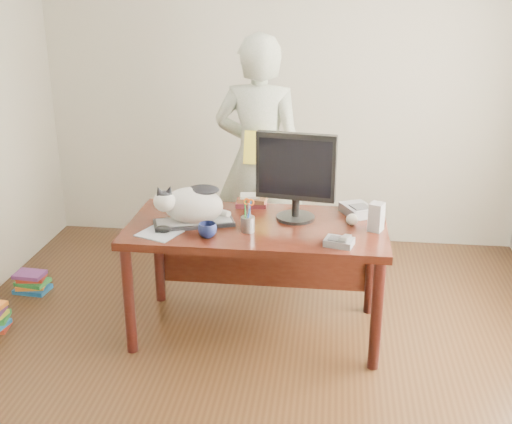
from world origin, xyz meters
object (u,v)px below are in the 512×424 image
at_px(monitor, 296,172).
at_px(person, 259,159).
at_px(mouse, 163,229).
at_px(speaker, 376,217).
at_px(phone, 340,241).
at_px(calculator, 357,210).
at_px(desk, 258,241).
at_px(keyboard, 194,222).
at_px(book_stack, 252,201).
at_px(baseball, 352,219).
at_px(coffee_mug, 207,230).
at_px(pen_cup, 248,222).
at_px(book_pile_b, 32,282).
at_px(cat, 191,204).

height_order(monitor, person, person).
bearing_deg(mouse, speaker, 30.04).
height_order(phone, calculator, phone).
xyz_separation_m(monitor, mouse, (-0.77, -0.31, -0.29)).
bearing_deg(desk, speaker, -7.06).
relative_size(keyboard, book_stack, 2.48).
bearing_deg(keyboard, baseball, -12.86).
bearing_deg(coffee_mug, book_stack, 72.14).
xyz_separation_m(phone, person, (-0.60, 1.16, 0.14)).
bearing_deg(monitor, mouse, -149.45).
xyz_separation_m(pen_cup, book_pile_b, (-1.68, 0.47, -0.74)).
relative_size(monitor, mouse, 4.65).
xyz_separation_m(keyboard, book_pile_b, (-1.33, 0.40, -0.69)).
bearing_deg(cat, book_pile_b, 143.11).
relative_size(phone, calculator, 0.68).
bearing_deg(mouse, pen_cup, 30.84).
height_order(pen_cup, person, person).
relative_size(cat, book_pile_b, 1.80).
bearing_deg(coffee_mug, desk, 50.24).
relative_size(pen_cup, book_pile_b, 0.82).
height_order(desk, mouse, mouse).
bearing_deg(book_stack, book_pile_b, 179.17).
distance_m(person, book_pile_b, 1.91).
bearing_deg(monitor, keyboard, -157.02).
xyz_separation_m(desk, person, (-0.09, 0.82, 0.32)).
bearing_deg(monitor, person, 120.60).
height_order(monitor, phone, monitor).
height_order(phone, book_pile_b, phone).
xyz_separation_m(phone, book_stack, (-0.59, 0.61, 0.01)).
relative_size(monitor, person, 0.30).
height_order(keyboard, pen_cup, pen_cup).
relative_size(cat, pen_cup, 2.19).
relative_size(baseball, person, 0.04).
xyz_separation_m(pen_cup, baseball, (0.62, 0.18, -0.02)).
bearing_deg(book_pile_b, speaker, -8.41).
bearing_deg(baseball, desk, 178.35).
height_order(keyboard, calculator, calculator).
height_order(monitor, speaker, monitor).
relative_size(desk, mouse, 13.29).
bearing_deg(coffee_mug, calculator, 29.25).
bearing_deg(baseball, phone, -102.57).
relative_size(baseball, book_pile_b, 0.28).
relative_size(keyboard, monitor, 0.94).
bearing_deg(person, keyboard, 78.40).
xyz_separation_m(coffee_mug, speaker, (0.99, 0.23, 0.04)).
bearing_deg(calculator, baseball, -128.38).
relative_size(speaker, person, 0.09).
bearing_deg(coffee_mug, cat, 127.26).
distance_m(coffee_mug, speaker, 1.02).
xyz_separation_m(keyboard, person, (0.29, 0.95, 0.15)).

